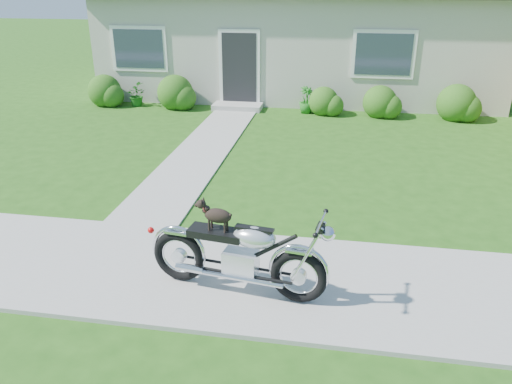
% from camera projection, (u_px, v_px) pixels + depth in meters
% --- Properties ---
extents(ground, '(80.00, 80.00, 0.00)m').
position_uv_depth(ground, '(217.00, 274.00, 6.43)').
color(ground, '#235114').
rests_on(ground, ground).
extents(sidewalk, '(24.00, 2.20, 0.04)m').
position_uv_depth(sidewalk, '(217.00, 272.00, 6.42)').
color(sidewalk, '#9E9B93').
rests_on(sidewalk, ground).
extents(walkway, '(1.20, 8.00, 0.03)m').
position_uv_depth(walkway, '(205.00, 147.00, 11.18)').
color(walkway, '#9E9B93').
rests_on(walkway, ground).
extents(house, '(12.60, 7.03, 4.50)m').
position_uv_depth(house, '(302.00, 23.00, 16.44)').
color(house, beige).
rests_on(house, ground).
extents(shrub_row, '(10.98, 1.04, 1.04)m').
position_uv_depth(shrub_row, '(277.00, 98.00, 14.02)').
color(shrub_row, '#2D5B18').
rests_on(shrub_row, ground).
extents(potted_plant_left, '(0.78, 0.79, 0.66)m').
position_uv_depth(potted_plant_left, '(135.00, 95.00, 14.74)').
color(potted_plant_left, '#1A5516').
rests_on(potted_plant_left, ground).
extents(potted_plant_right, '(0.58, 0.58, 0.74)m').
position_uv_depth(potted_plant_right, '(306.00, 100.00, 13.95)').
color(potted_plant_right, '#226D1E').
rests_on(potted_plant_right, ground).
extents(motorcycle_with_dog, '(2.22, 0.64, 1.13)m').
position_uv_depth(motorcycle_with_dog, '(240.00, 254.00, 5.82)').
color(motorcycle_with_dog, black).
rests_on(motorcycle_with_dog, sidewalk).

